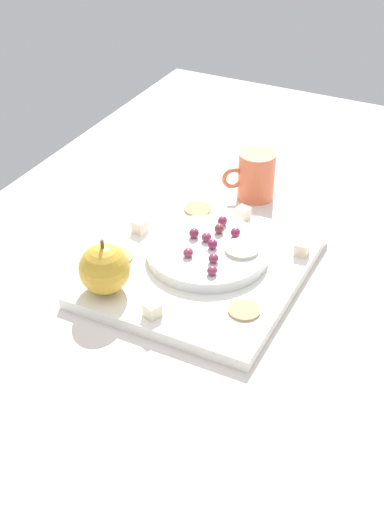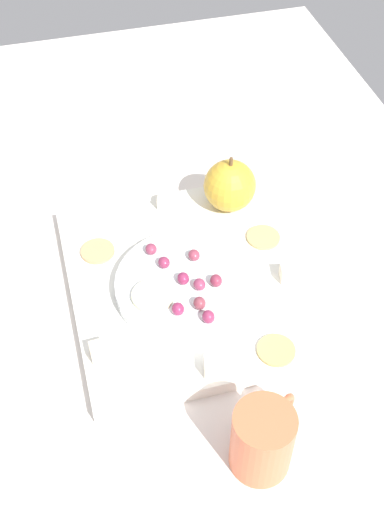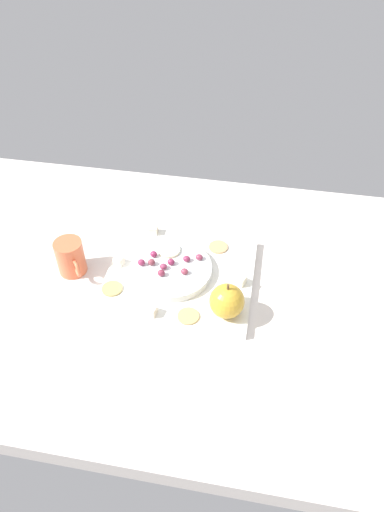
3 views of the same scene
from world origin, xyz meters
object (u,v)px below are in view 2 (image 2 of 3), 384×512
Objects in this scene: platter at (185,283)px; serving_dish at (189,285)px; cracker_1 at (98,251)px; cheese_cube_3 at (99,351)px; grape_4 at (178,309)px; apple_slice_0 at (153,296)px; grape_5 at (200,286)px; cheese_cube_0 at (213,366)px; grape_6 at (151,249)px; apple_whole at (230,186)px; cracker_2 at (263,237)px; grape_7 at (200,303)px; grape_0 at (183,278)px; cheese_cube_2 at (290,276)px; cracker_0 at (276,350)px; grape_8 at (208,317)px; cup at (261,440)px; grape_1 at (217,283)px; grape_2 at (164,262)px; cheese_cube_1 at (165,201)px; grape_3 at (193,255)px.

serving_dish is (-2.10, -0.04, 1.85)cm from platter.
cheese_cube_3 is at bearing 171.54° from cracker_1.
cracker_1 is 2.76× the size of grape_4.
apple_slice_0 is (-1.43, 4.98, 1.20)cm from serving_dish.
platter is at bearing 14.19° from grape_5.
grape_6 is at bearing 9.45° from cheese_cube_0.
cheese_cube_0 is 18.77cm from grape_6.
cracker_1 is at bearing 102.55° from apple_whole.
cracker_1 is 22.55cm from cracker_2.
grape_7 is at bearing -160.53° from grape_6.
cracker_2 is 2.76× the size of grape_6.
grape_7 reaches higher than serving_dish.
grape_6 reaches higher than serving_dish.
grape_0 is (-6.37, 12.91, 2.35)cm from cracker_2.
platter is at bearing -54.48° from apple_slice_0.
grape_4 reaches higher than cracker_1.
cheese_cube_3 is (-5.15, 25.44, 0.00)cm from cheese_cube_2.
grape_6 reaches higher than platter.
grape_7 is (7.31, 7.34, 2.39)cm from cracker_0.
cheese_cube_3 is 9.62cm from apple_slice_0.
grape_4 is at bearing 146.77° from apple_whole.
cup is (-16.51, -0.89, -0.19)cm from grape_8.
grape_1 is 1.00× the size of grape_2.
serving_dish is at bearing -2.10° from cheese_cube_0.
serving_dish is 11.31× the size of grape_7.
grape_0 reaches higher than grape_5.
apple_slice_0 reaches higher than cracker_1.
platter is 20.08× the size of grape_4.
grape_5 is at bearing -145.68° from grape_2.
cheese_cube_0 is 0.45× the size of cracker_1.
cheese_cube_3 is 28.20cm from cracker_2.
cheese_cube_3 is 13.90cm from grape_0.
grape_6 is (18.45, 3.07, 1.45)cm from cheese_cube_0.
grape_0 and grape_1 have the same top height.
cracker_0 is 2.76× the size of grape_1.
cheese_cube_2 is at bearing -146.20° from cheese_cube_1.
serving_dish is 5.52cm from grape_4.
grape_3 reaches higher than cheese_cube_0.
grape_8 reaches higher than cracker_2.
apple_slice_0 is (-3.53, 4.94, 3.05)cm from platter.
cheese_cube_2 is at bearing -175.50° from cracker_2.
grape_6 is 7.52cm from apple_slice_0.
platter is 20.08× the size of grape_7.
cheese_cube_2 is 13.16cm from grape_8.
cracker_1 is (21.30, 17.66, 0.00)cm from cracker_0.
apple_whole is 1.61× the size of cracker_1.
apple_slice_0 is (5.26, 5.59, -0.48)cm from grape_8.
cup is at bearing -174.40° from grape_0.
grape_2 is 1.00× the size of grape_6.
grape_8 is at bearing -133.29° from apple_slice_0.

